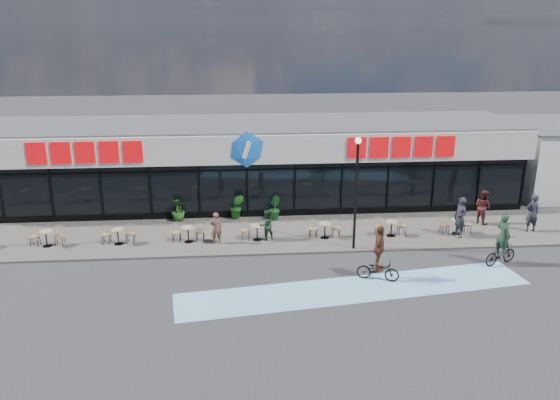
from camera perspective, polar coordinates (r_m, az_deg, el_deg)
name	(u,v)px	position (r m, az deg, el deg)	size (l,w,h in m)	color
ground	(252,276)	(22.68, -2.96, -7.92)	(120.00, 120.00, 0.00)	#28282B
sidewalk	(249,234)	(26.79, -3.25, -3.61)	(44.00, 5.00, 0.10)	#504C47
bike_lane	(355,289)	(21.80, 7.86, -9.20)	(14.00, 2.20, 0.01)	#73AED9
building	(246,162)	(31.26, -3.56, 3.97)	(30.60, 6.57, 4.75)	black
lamp_post	(356,184)	(24.24, 7.98, 1.65)	(0.28, 0.28, 5.14)	black
bistro_set_1	(47,236)	(27.38, -23.19, -3.49)	(1.54, 0.62, 0.90)	tan
bistro_set_2	(118,234)	(26.50, -16.55, -3.44)	(1.54, 0.62, 0.90)	tan
bistro_set_3	(188,232)	(26.00, -9.56, -3.33)	(1.54, 0.62, 0.90)	tan
bistro_set_4	(257,230)	(25.90, -2.41, -3.17)	(1.54, 0.62, 0.90)	tan
bistro_set_5	(325,228)	(26.20, 4.68, -2.96)	(1.54, 0.62, 0.90)	tan
bistro_set_6	(391,226)	(26.89, 11.51, -2.72)	(1.54, 0.62, 0.90)	tan
bistro_set_7	(456,225)	(27.94, 17.90, -2.46)	(1.54, 0.62, 0.90)	tan
potted_plant_left	(178,210)	(28.73, -10.62, -0.99)	(0.68, 0.68, 1.21)	#204E16
potted_plant_mid	(237,206)	(28.60, -4.52, -0.68)	(0.74, 0.60, 1.34)	#1A5919
potted_plant_right	(274,208)	(28.45, -0.61, -0.82)	(0.69, 0.56, 1.25)	#17511C
patron_left	(216,228)	(25.50, -6.71, -2.91)	(0.55, 0.36, 1.52)	brown
patron_right	(266,225)	(25.74, -1.45, -2.62)	(0.72, 0.56, 1.48)	#1D3425
pedestrian_a	(460,217)	(27.38, 18.32, -1.73)	(0.72, 0.47, 1.98)	black
pedestrian_b	(483,207)	(29.69, 20.43, -0.66)	(0.86, 0.67, 1.77)	#421817
pedestrian_c	(532,213)	(29.43, 24.85, -1.23)	(0.69, 0.46, 1.90)	black
cyclist_a	(379,259)	(22.27, 10.27, -6.07)	(1.81, 1.19, 2.33)	black
cyclist_b	(502,246)	(25.17, 22.16, -4.47)	(1.72, 1.02, 2.30)	black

